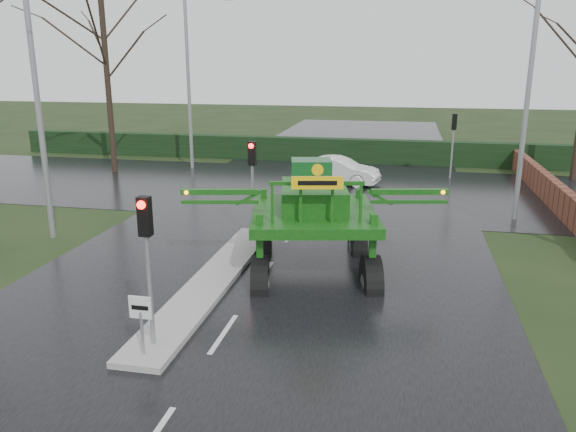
% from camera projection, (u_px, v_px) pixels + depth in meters
% --- Properties ---
extents(ground, '(140.00, 140.00, 0.00)m').
position_uv_depth(ground, '(224.00, 335.00, 13.26)').
color(ground, black).
rests_on(ground, ground).
extents(road_main, '(14.00, 80.00, 0.02)m').
position_uv_depth(road_main, '(301.00, 221.00, 22.69)').
color(road_main, black).
rests_on(road_main, ground).
extents(road_cross, '(80.00, 12.00, 0.02)m').
position_uv_depth(road_cross, '(322.00, 189.00, 28.35)').
color(road_cross, black).
rests_on(road_cross, ground).
extents(median_island, '(1.20, 10.00, 0.16)m').
position_uv_depth(median_island, '(213.00, 280.00, 16.32)').
color(median_island, gray).
rests_on(median_island, ground).
extents(hedge_row, '(44.00, 0.90, 1.50)m').
position_uv_depth(hedge_row, '(341.00, 150.00, 35.70)').
color(hedge_row, black).
rests_on(hedge_row, ground).
extents(brick_wall, '(0.40, 20.00, 1.20)m').
position_uv_depth(brick_wall, '(546.00, 186.00, 26.13)').
color(brick_wall, '#592D1E').
rests_on(brick_wall, ground).
extents(keep_left_sign, '(0.50, 0.07, 1.35)m').
position_uv_depth(keep_left_sign, '(141.00, 316.00, 11.81)').
color(keep_left_sign, gray).
rests_on(keep_left_sign, ground).
extents(traffic_signal_near, '(0.26, 0.33, 3.52)m').
position_uv_depth(traffic_signal_near, '(146.00, 240.00, 11.87)').
color(traffic_signal_near, gray).
rests_on(traffic_signal_near, ground).
extents(traffic_signal_mid, '(0.26, 0.33, 3.52)m').
position_uv_depth(traffic_signal_mid, '(252.00, 168.00, 19.89)').
color(traffic_signal_mid, gray).
rests_on(traffic_signal_mid, ground).
extents(traffic_signal_far, '(0.26, 0.33, 3.52)m').
position_uv_depth(traffic_signal_far, '(454.00, 131.00, 30.17)').
color(traffic_signal_far, gray).
rests_on(traffic_signal_far, ground).
extents(street_light_left_near, '(3.85, 0.30, 10.00)m').
position_uv_depth(street_light_left_near, '(42.00, 69.00, 18.93)').
color(street_light_left_near, gray).
rests_on(street_light_left_near, ground).
extents(street_light_right, '(3.85, 0.30, 10.00)m').
position_uv_depth(street_light_right, '(522.00, 68.00, 21.37)').
color(street_light_right, gray).
rests_on(street_light_right, ground).
extents(street_light_left_far, '(3.85, 0.30, 10.00)m').
position_uv_depth(street_light_left_far, '(193.00, 66.00, 32.14)').
color(street_light_left_far, gray).
rests_on(street_light_left_far, ground).
extents(tree_left_far, '(7.70, 7.70, 13.26)m').
position_uv_depth(tree_left_far, '(104.00, 44.00, 30.79)').
color(tree_left_far, black).
rests_on(tree_left_far, ground).
extents(crop_sprayer, '(7.84, 5.62, 4.46)m').
position_uv_depth(crop_sprayer, '(260.00, 213.00, 15.80)').
color(crop_sprayer, black).
rests_on(crop_sprayer, ground).
extents(white_sedan, '(4.46, 2.28, 1.40)m').
position_uv_depth(white_sedan, '(338.00, 184.00, 29.51)').
color(white_sedan, silver).
rests_on(white_sedan, ground).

